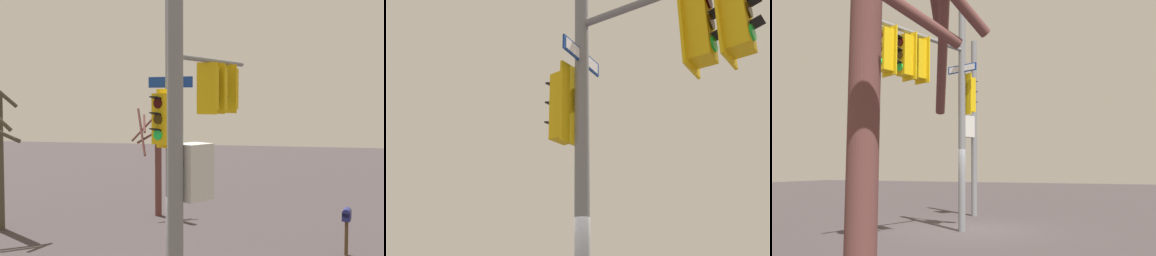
% 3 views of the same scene
% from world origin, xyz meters
% --- Properties ---
extents(ground_plane, '(80.00, 80.00, 0.00)m').
position_xyz_m(ground_plane, '(0.00, 0.00, 0.00)').
color(ground_plane, '#3B3335').
extents(main_signal_pole_assembly, '(4.36, 3.81, 8.19)m').
position_xyz_m(main_signal_pole_assembly, '(1.39, -0.36, 4.75)').
color(main_signal_pole_assembly, slate).
rests_on(main_signal_pole_assembly, ground).
extents(secondary_pole_assembly, '(0.76, 0.63, 7.22)m').
position_xyz_m(secondary_pole_assembly, '(-3.45, -1.28, 3.60)').
color(secondary_pole_assembly, slate).
rests_on(secondary_pole_assembly, ground).
extents(bare_tree_behind_pole, '(2.01, 1.19, 4.26)m').
position_xyz_m(bare_tree_behind_pole, '(9.14, 2.66, 2.15)').
color(bare_tree_behind_pole, brown).
rests_on(bare_tree_behind_pole, ground).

